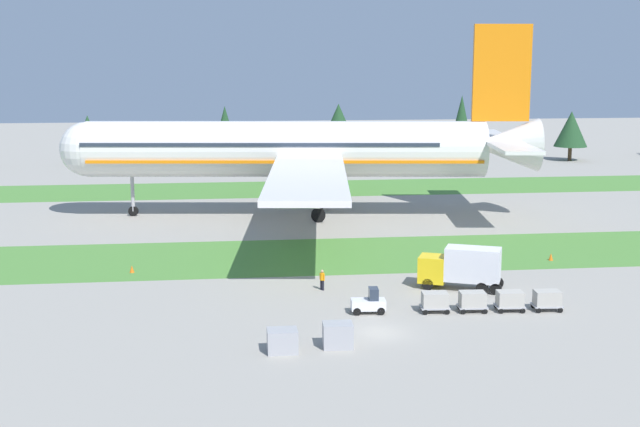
{
  "coord_description": "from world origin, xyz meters",
  "views": [
    {
      "loc": [
        -10.91,
        -58.09,
        19.37
      ],
      "look_at": [
        -1.16,
        25.26,
        4.0
      ],
      "focal_mm": 48.81,
      "sensor_mm": 36.0,
      "label": 1
    }
  ],
  "objects_px": {
    "ground_crew_marshaller": "(322,279)",
    "uld_container_0": "(282,341)",
    "airliner": "(298,149)",
    "catering_truck": "(462,266)",
    "cargo_dolly_fourth": "(547,299)",
    "baggage_tug": "(369,303)",
    "cargo_dolly_second": "(472,300)",
    "taxiway_marker_1": "(551,257)",
    "cargo_dolly_lead": "(435,300)",
    "cargo_dolly_third": "(510,299)",
    "taxiway_marker_0": "(132,269)",
    "uld_container_1": "(338,335)"
  },
  "relations": [
    {
      "from": "ground_crew_marshaller",
      "to": "uld_container_0",
      "type": "xyz_separation_m",
      "value": [
        -4.43,
        -14.96,
        -0.17
      ]
    },
    {
      "from": "airliner",
      "to": "catering_truck",
      "type": "relative_size",
      "value": 9.75
    },
    {
      "from": "cargo_dolly_fourth",
      "to": "ground_crew_marshaller",
      "type": "xyz_separation_m",
      "value": [
        -16.47,
        7.81,
        0.03
      ]
    },
    {
      "from": "ground_crew_marshaller",
      "to": "baggage_tug",
      "type": "bearing_deg",
      "value": -17.04
    },
    {
      "from": "baggage_tug",
      "to": "cargo_dolly_second",
      "type": "distance_m",
      "value": 7.93
    },
    {
      "from": "airliner",
      "to": "baggage_tug",
      "type": "xyz_separation_m",
      "value": [
        1.66,
        -40.92,
        -7.4
      ]
    },
    {
      "from": "catering_truck",
      "to": "airliner",
      "type": "bearing_deg",
      "value": 39.77
    },
    {
      "from": "catering_truck",
      "to": "taxiway_marker_1",
      "type": "relative_size",
      "value": 10.6
    },
    {
      "from": "baggage_tug",
      "to": "taxiway_marker_1",
      "type": "xyz_separation_m",
      "value": [
        20.22,
        14.98,
        -0.47
      ]
    },
    {
      "from": "airliner",
      "to": "cargo_dolly_lead",
      "type": "distance_m",
      "value": 42.41
    },
    {
      "from": "cargo_dolly_lead",
      "to": "cargo_dolly_third",
      "type": "distance_m",
      "value": 5.8
    },
    {
      "from": "airliner",
      "to": "uld_container_0",
      "type": "distance_m",
      "value": 49.82
    },
    {
      "from": "uld_container_0",
      "to": "baggage_tug",
      "type": "bearing_deg",
      "value": 48.08
    },
    {
      "from": "cargo_dolly_second",
      "to": "uld_container_0",
      "type": "xyz_separation_m",
      "value": [
        -15.12,
        -7.52,
        -0.15
      ]
    },
    {
      "from": "catering_truck",
      "to": "ground_crew_marshaller",
      "type": "relative_size",
      "value": 4.2
    },
    {
      "from": "airliner",
      "to": "cargo_dolly_fourth",
      "type": "relative_size",
      "value": 31.07
    },
    {
      "from": "baggage_tug",
      "to": "uld_container_0",
      "type": "bearing_deg",
      "value": 141.74
    },
    {
      "from": "baggage_tug",
      "to": "cargo_dolly_third",
      "type": "xyz_separation_m",
      "value": [
        10.8,
        -0.69,
        0.1
      ]
    },
    {
      "from": "cargo_dolly_fourth",
      "to": "taxiway_marker_1",
      "type": "height_order",
      "value": "cargo_dolly_fourth"
    },
    {
      "from": "uld_container_0",
      "to": "airliner",
      "type": "bearing_deg",
      "value": 83.53
    },
    {
      "from": "airliner",
      "to": "cargo_dolly_second",
      "type": "distance_m",
      "value": 43.14
    },
    {
      "from": "airliner",
      "to": "cargo_dolly_third",
      "type": "xyz_separation_m",
      "value": [
        12.46,
        -41.61,
        -7.3
      ]
    },
    {
      "from": "cargo_dolly_lead",
      "to": "taxiway_marker_1",
      "type": "distance_m",
      "value": 21.57
    },
    {
      "from": "airliner",
      "to": "cargo_dolly_lead",
      "type": "bearing_deg",
      "value": -164.09
    },
    {
      "from": "airliner",
      "to": "cargo_dolly_third",
      "type": "height_order",
      "value": "airliner"
    },
    {
      "from": "cargo_dolly_fourth",
      "to": "catering_truck",
      "type": "relative_size",
      "value": 0.31
    },
    {
      "from": "catering_truck",
      "to": "taxiway_marker_0",
      "type": "xyz_separation_m",
      "value": [
        -27.99,
        8.9,
        -1.63
      ]
    },
    {
      "from": "cargo_dolly_second",
      "to": "cargo_dolly_third",
      "type": "distance_m",
      "value": 2.9
    },
    {
      "from": "airliner",
      "to": "cargo_dolly_lead",
      "type": "xyz_separation_m",
      "value": [
        6.67,
        -41.24,
        -7.3
      ]
    },
    {
      "from": "baggage_tug",
      "to": "cargo_dolly_third",
      "type": "relative_size",
      "value": 1.17
    },
    {
      "from": "cargo_dolly_second",
      "to": "taxiway_marker_1",
      "type": "bearing_deg",
      "value": -34.83
    },
    {
      "from": "cargo_dolly_fourth",
      "to": "uld_container_0",
      "type": "bearing_deg",
      "value": 112.55
    },
    {
      "from": "taxiway_marker_0",
      "to": "catering_truck",
      "type": "bearing_deg",
      "value": -17.65
    },
    {
      "from": "cargo_dolly_lead",
      "to": "taxiway_marker_0",
      "type": "bearing_deg",
      "value": 61.56
    },
    {
      "from": "catering_truck",
      "to": "taxiway_marker_0",
      "type": "bearing_deg",
      "value": 95.4
    },
    {
      "from": "cargo_dolly_second",
      "to": "baggage_tug",
      "type": "bearing_deg",
      "value": 90.0
    },
    {
      "from": "cargo_dolly_lead",
      "to": "uld_container_0",
      "type": "relative_size",
      "value": 1.15
    },
    {
      "from": "cargo_dolly_second",
      "to": "cargo_dolly_third",
      "type": "height_order",
      "value": "same"
    },
    {
      "from": "uld_container_0",
      "to": "taxiway_marker_0",
      "type": "relative_size",
      "value": 3.13
    },
    {
      "from": "cargo_dolly_third",
      "to": "baggage_tug",
      "type": "bearing_deg",
      "value": 90.0
    },
    {
      "from": "airliner",
      "to": "taxiway_marker_1",
      "type": "xyz_separation_m",
      "value": [
        21.88,
        -25.94,
        -7.87
      ]
    },
    {
      "from": "cargo_dolly_second",
      "to": "uld_container_0",
      "type": "bearing_deg",
      "value": 120.11
    },
    {
      "from": "airliner",
      "to": "taxiway_marker_1",
      "type": "relative_size",
      "value": 103.35
    },
    {
      "from": "cargo_dolly_second",
      "to": "uld_container_1",
      "type": "bearing_deg",
      "value": 125.09
    },
    {
      "from": "taxiway_marker_1",
      "to": "ground_crew_marshaller",
      "type": "bearing_deg",
      "value": -160.72
    },
    {
      "from": "cargo_dolly_fourth",
      "to": "cargo_dolly_third",
      "type": "bearing_deg",
      "value": 90.0
    },
    {
      "from": "baggage_tug",
      "to": "ground_crew_marshaller",
      "type": "relative_size",
      "value": 1.54
    },
    {
      "from": "baggage_tug",
      "to": "cargo_dolly_second",
      "type": "bearing_deg",
      "value": -90.0
    },
    {
      "from": "cargo_dolly_second",
      "to": "cargo_dolly_fourth",
      "type": "xyz_separation_m",
      "value": [
        5.79,
        -0.37,
        0.0
      ]
    },
    {
      "from": "baggage_tug",
      "to": "cargo_dolly_lead",
      "type": "distance_m",
      "value": 5.03
    }
  ]
}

